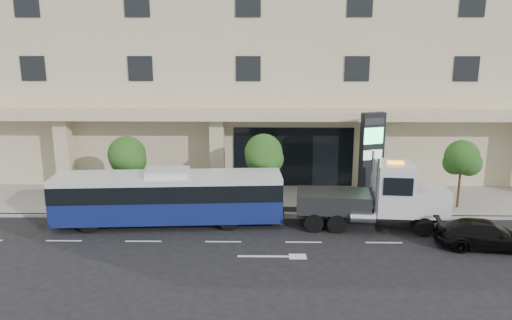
{
  "coord_description": "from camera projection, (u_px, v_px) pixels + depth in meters",
  "views": [
    {
      "loc": [
        -2.02,
        -24.68,
        9.78
      ],
      "look_at": [
        -2.42,
        2.0,
        3.36
      ],
      "focal_mm": 35.0,
      "sensor_mm": 36.0,
      "label": 1
    }
  ],
  "objects": [
    {
      "name": "tow_truck",
      "position": [
        378.0,
        198.0,
        26.33
      ],
      "size": [
        8.9,
        2.85,
        4.04
      ],
      "rotation": [
        0.0,
        0.0,
        -0.09
      ],
      "color": "#2D3033",
      "rests_on": "ground"
    },
    {
      "name": "tree_right",
      "position": [
        462.0,
        160.0,
        28.89
      ],
      "size": [
        2.1,
        2.0,
        4.04
      ],
      "color": "#422B19",
      "rests_on": "sidewalk"
    },
    {
      "name": "tree_left",
      "position": [
        127.0,
        157.0,
        29.16
      ],
      "size": [
        2.27,
        2.2,
        4.22
      ],
      "color": "#422B19",
      "rests_on": "sidewalk"
    },
    {
      "name": "city_bus",
      "position": [
        169.0,
        197.0,
        26.9
      ],
      "size": [
        12.32,
        3.38,
        3.09
      ],
      "rotation": [
        0.0,
        0.0,
        0.07
      ],
      "color": "black",
      "rests_on": "ground"
    },
    {
      "name": "ground",
      "position": [
        301.0,
        231.0,
        26.25
      ],
      "size": [
        120.0,
        120.0,
        0.0
      ],
      "primitive_type": "plane",
      "color": "black",
      "rests_on": "ground"
    },
    {
      "name": "curb",
      "position": [
        299.0,
        217.0,
        28.18
      ],
      "size": [
        120.0,
        0.3,
        0.15
      ],
      "primitive_type": "cube",
      "color": "gray",
      "rests_on": "ground"
    },
    {
      "name": "black_sedan",
      "position": [
        486.0,
        235.0,
        23.97
      ],
      "size": [
        4.88,
        2.44,
        1.36
      ],
      "primitive_type": "imported",
      "rotation": [
        0.0,
        0.0,
        1.45
      ],
      "color": "black",
      "rests_on": "ground"
    },
    {
      "name": "signage_pylon",
      "position": [
        371.0,
        159.0,
        29.19
      ],
      "size": [
        1.47,
        0.94,
        5.6
      ],
      "rotation": [
        0.0,
        0.0,
        0.33
      ],
      "color": "black",
      "rests_on": "sidewalk"
    },
    {
      "name": "sidewalk",
      "position": [
        295.0,
        200.0,
        31.09
      ],
      "size": [
        120.0,
        6.0,
        0.15
      ],
      "primitive_type": "cube",
      "color": "gray",
      "rests_on": "ground"
    },
    {
      "name": "tree_mid",
      "position": [
        264.0,
        155.0,
        29.01
      ],
      "size": [
        2.28,
        2.2,
        4.38
      ],
      "color": "#422B19",
      "rests_on": "sidewalk"
    },
    {
      "name": "convention_center",
      "position": [
        289.0,
        38.0,
        38.91
      ],
      "size": [
        60.0,
        17.6,
        20.0
      ],
      "color": "#C3B592",
      "rests_on": "ground"
    }
  ]
}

